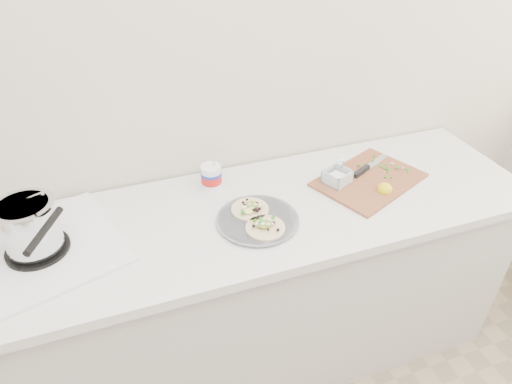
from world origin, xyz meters
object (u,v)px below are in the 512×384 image
object	(u,v)px
taco_plate	(257,218)
tub	(212,174)
cutboard	(366,177)
stove	(33,235)

from	to	relation	value
taco_plate	tub	bearing A→B (deg)	109.09
taco_plate	cutboard	size ratio (longest dim) A/B	0.59
stove	taco_plate	distance (m)	0.76
tub	cutboard	world-z (taller)	tub
stove	taco_plate	size ratio (longest dim) A/B	2.04
cutboard	taco_plate	bearing A→B (deg)	168.33
stove	taco_plate	xyz separation A→B (m)	(0.75, -0.09, -0.06)
stove	taco_plate	world-z (taller)	stove
tub	stove	bearing A→B (deg)	-164.10
cutboard	stove	bearing A→B (deg)	157.69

